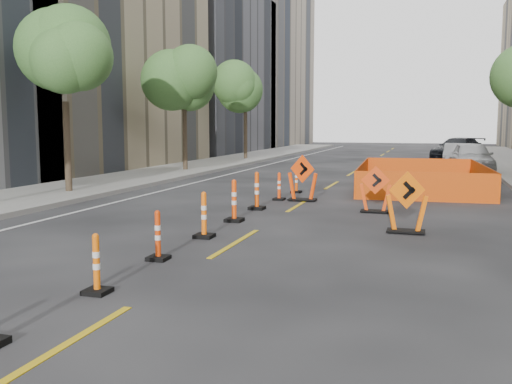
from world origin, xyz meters
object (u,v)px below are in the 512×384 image
(channelizer_8, at_px, (296,180))
(chevron_sign_center, at_px, (375,189))
(channelizer_3, at_px, (158,235))
(channelizer_5, at_px, (234,201))
(chevron_sign_left, at_px, (303,178))
(channelizer_7, at_px, (279,186))
(channelizer_6, at_px, (257,191))
(chevron_sign_right, at_px, (407,202))
(channelizer_2, at_px, (96,264))
(parked_car_mid, at_px, (457,155))
(parked_car_near, at_px, (472,157))
(channelizer_4, at_px, (204,215))
(parked_car_far, at_px, (458,149))

(channelizer_8, bearing_deg, chevron_sign_center, -50.51)
(channelizer_8, bearing_deg, channelizer_3, -90.32)
(channelizer_5, distance_m, chevron_sign_left, 4.51)
(channelizer_8, bearing_deg, channelizer_7, -91.84)
(channelizer_5, distance_m, channelizer_6, 2.19)
(channelizer_6, relative_size, chevron_sign_left, 0.74)
(channelizer_6, bearing_deg, chevron_sign_right, -29.18)
(chevron_sign_center, relative_size, chevron_sign_right, 0.92)
(channelizer_5, xyz_separation_m, chevron_sign_center, (3.34, 2.64, 0.12))
(channelizer_2, bearing_deg, channelizer_5, 91.27)
(channelizer_5, bearing_deg, channelizer_6, 91.63)
(chevron_sign_center, bearing_deg, parked_car_mid, 77.67)
(chevron_sign_left, distance_m, parked_car_near, 14.38)
(channelizer_2, height_order, channelizer_6, channelizer_6)
(channelizer_6, height_order, parked_car_mid, parked_car_mid)
(channelizer_4, height_order, chevron_sign_center, chevron_sign_center)
(chevron_sign_left, bearing_deg, channelizer_2, -73.01)
(chevron_sign_left, bearing_deg, parked_car_mid, 93.83)
(channelizer_7, bearing_deg, chevron_sign_left, 3.88)
(channelizer_2, xyz_separation_m, channelizer_3, (-0.10, 2.19, 0.01))
(channelizer_7, height_order, parked_car_mid, parked_car_mid)
(channelizer_2, height_order, channelizer_3, channelizer_3)
(channelizer_3, xyz_separation_m, channelizer_5, (-0.04, 4.38, 0.08))
(channelizer_6, distance_m, parked_car_far, 26.49)
(channelizer_7, height_order, parked_car_far, parked_car_far)
(parked_car_near, distance_m, parked_car_mid, 5.04)
(chevron_sign_center, bearing_deg, chevron_sign_left, 140.59)
(channelizer_7, xyz_separation_m, channelizer_8, (0.07, 2.19, -0.00))
(parked_car_near, height_order, parked_car_mid, parked_car_near)
(channelizer_4, distance_m, chevron_sign_left, 6.67)
(channelizer_8, bearing_deg, chevron_sign_left, -71.61)
(channelizer_6, relative_size, chevron_sign_right, 0.78)
(chevron_sign_left, distance_m, parked_car_far, 24.10)
(channelizer_2, distance_m, chevron_sign_center, 9.75)
(parked_car_near, bearing_deg, chevron_sign_left, -118.56)
(channelizer_6, distance_m, parked_car_near, 16.78)
(channelizer_8, distance_m, parked_car_mid, 17.09)
(parked_car_far, bearing_deg, channelizer_6, -80.31)
(channelizer_3, height_order, chevron_sign_right, chevron_sign_right)
(channelizer_4, bearing_deg, channelizer_5, 91.66)
(channelizer_2, xyz_separation_m, channelizer_6, (-0.21, 8.75, 0.10))
(chevron_sign_left, xyz_separation_m, chevron_sign_center, (2.53, -1.79, -0.09))
(channelizer_5, relative_size, chevron_sign_center, 0.83)
(channelizer_6, xyz_separation_m, channelizer_8, (0.17, 4.38, -0.10))
(channelizer_7, distance_m, parked_car_near, 14.77)
(parked_car_mid, bearing_deg, chevron_sign_left, -103.05)
(channelizer_6, relative_size, channelizer_8, 1.22)
(channelizer_8, xyz_separation_m, chevron_sign_left, (0.71, -2.14, 0.30))
(channelizer_8, height_order, parked_car_mid, parked_car_mid)
(channelizer_4, xyz_separation_m, chevron_sign_left, (0.75, 6.62, 0.24))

